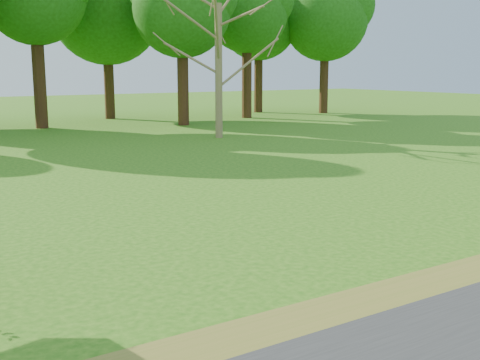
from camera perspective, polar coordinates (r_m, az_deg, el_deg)
ground at (r=8.85m, az=-13.74°, el=-9.35°), size 120.00×120.00×0.00m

